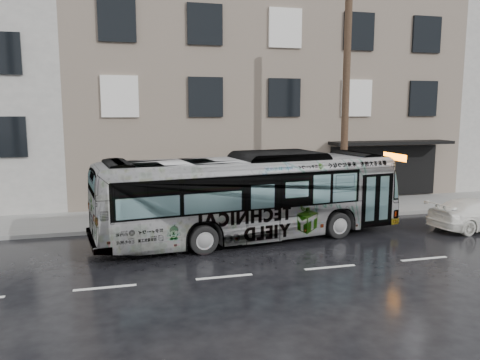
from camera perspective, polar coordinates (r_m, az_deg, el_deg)
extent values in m
plane|color=black|center=(15.62, -3.95, -8.64)|extent=(120.00, 120.00, 0.00)
cube|color=gray|center=(20.28, -6.51, -4.45)|extent=(90.00, 3.60, 0.15)
cube|color=#77695B|center=(28.46, 1.21, 10.30)|extent=(20.00, 12.00, 11.00)
cylinder|color=#483424|center=(20.21, 12.72, 8.43)|extent=(0.30, 0.30, 9.00)
cylinder|color=slate|center=(20.98, 15.10, -0.71)|extent=(0.06, 0.06, 2.40)
imported|color=#B2B2B2|center=(16.72, 1.35, -1.99)|extent=(11.42, 4.08, 3.11)
imported|color=white|center=(20.50, 26.93, -3.71)|extent=(4.24, 2.10, 1.18)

